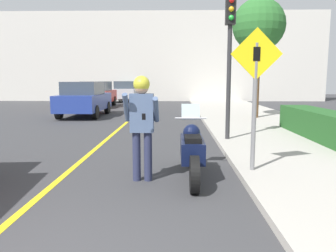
# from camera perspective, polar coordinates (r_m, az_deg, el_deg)

# --- Properties ---
(road_center_line) EXTENTS (0.12, 36.00, 0.01)m
(road_center_line) POSITION_cam_1_polar(r_m,az_deg,el_deg) (8.85, -12.15, -3.58)
(road_center_line) COLOR yellow
(road_center_line) RESTS_ON ground
(building_backdrop) EXTENTS (28.00, 1.20, 7.44)m
(building_backdrop) POSITION_cam_1_polar(r_m,az_deg,el_deg) (28.53, -1.57, 11.91)
(building_backdrop) COLOR beige
(building_backdrop) RESTS_ON ground
(motorcycle) EXTENTS (0.62, 2.35, 1.28)m
(motorcycle) POSITION_cam_1_polar(r_m,az_deg,el_deg) (5.95, 4.18, -4.17)
(motorcycle) COLOR black
(motorcycle) RESTS_ON ground
(person_biker) EXTENTS (0.59, 0.49, 1.82)m
(person_biker) POSITION_cam_1_polar(r_m,az_deg,el_deg) (5.61, -4.58, 1.67)
(person_biker) COLOR #282D4C
(person_biker) RESTS_ON ground
(crossing_sign) EXTENTS (0.91, 0.08, 2.53)m
(crossing_sign) POSITION_cam_1_polar(r_m,az_deg,el_deg) (6.02, 14.95, 6.74)
(crossing_sign) COLOR slate
(crossing_sign) RESTS_ON sidewalk_curb
(traffic_light) EXTENTS (0.26, 0.30, 3.86)m
(traffic_light) POSITION_cam_1_polar(r_m,az_deg,el_deg) (9.24, 10.72, 14.35)
(traffic_light) COLOR #2D2D30
(traffic_light) RESTS_ON sidewalk_curb
(hedge_row) EXTENTS (0.90, 4.94, 0.77)m
(hedge_row) POSITION_cam_1_polar(r_m,az_deg,el_deg) (10.12, 25.51, 0.14)
(hedge_row) COLOR #235623
(hedge_row) RESTS_ON sidewalk_curb
(street_tree) EXTENTS (2.23, 2.23, 5.08)m
(street_tree) POSITION_cam_1_polar(r_m,az_deg,el_deg) (15.08, 15.52, 16.46)
(street_tree) COLOR brown
(street_tree) RESTS_ON sidewalk_curb
(parked_car_blue) EXTENTS (1.88, 4.20, 1.68)m
(parked_car_blue) POSITION_cam_1_polar(r_m,az_deg,el_deg) (16.49, -14.35, 4.61)
(parked_car_blue) COLOR black
(parked_car_blue) RESTS_ON ground
(parked_car_red) EXTENTS (1.88, 4.20, 1.68)m
(parked_car_red) POSITION_cam_1_polar(r_m,az_deg,el_deg) (22.25, -12.20, 5.48)
(parked_car_red) COLOR black
(parked_car_red) RESTS_ON ground
(parked_car_silver) EXTENTS (1.88, 4.20, 1.68)m
(parked_car_silver) POSITION_cam_1_polar(r_m,az_deg,el_deg) (27.58, -7.33, 6.03)
(parked_car_silver) COLOR black
(parked_car_silver) RESTS_ON ground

